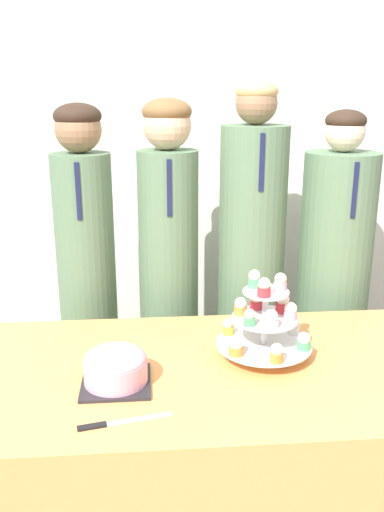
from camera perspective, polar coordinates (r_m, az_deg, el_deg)
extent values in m
cube|color=silver|center=(2.73, 1.38, 12.70)|extent=(9.00, 0.06, 2.70)
cube|color=#EF9951|center=(1.96, 5.16, -20.76)|extent=(1.79, 0.80, 0.73)
cube|color=#232328|center=(1.66, -7.98, -13.02)|extent=(0.20, 0.20, 0.01)
cylinder|color=pink|center=(1.65, -8.04, -11.82)|extent=(0.19, 0.19, 0.07)
ellipsoid|color=pink|center=(1.63, -8.09, -10.65)|extent=(0.18, 0.18, 0.07)
cube|color=silver|center=(1.50, -5.52, -16.70)|extent=(0.18, 0.05, 0.00)
cube|color=black|center=(1.49, -10.49, -17.28)|extent=(0.08, 0.04, 0.01)
cylinder|color=silver|center=(1.77, 7.65, -7.12)|extent=(0.02, 0.02, 0.23)
cylinder|color=silver|center=(1.80, 7.56, -9.15)|extent=(0.31, 0.31, 0.01)
cylinder|color=silver|center=(1.76, 7.67, -6.51)|extent=(0.21, 0.21, 0.01)
cylinder|color=silver|center=(1.73, 7.79, -3.77)|extent=(0.15, 0.15, 0.01)
cylinder|color=white|center=(1.87, 10.63, -7.64)|extent=(0.04, 0.04, 0.03)
sphere|color=silver|center=(1.86, 10.67, -6.96)|extent=(0.04, 0.04, 0.04)
cylinder|color=pink|center=(1.91, 6.57, -6.98)|extent=(0.04, 0.04, 0.03)
sphere|color=white|center=(1.90, 6.60, -6.32)|extent=(0.04, 0.04, 0.04)
cylinder|color=yellow|center=(1.84, 3.81, -7.83)|extent=(0.04, 0.04, 0.03)
sphere|color=beige|center=(1.83, 3.83, -7.14)|extent=(0.04, 0.04, 0.04)
cylinder|color=orange|center=(1.71, 4.66, -9.93)|extent=(0.05, 0.05, 0.03)
sphere|color=white|center=(1.70, 4.68, -9.14)|extent=(0.04, 0.04, 0.04)
cylinder|color=orange|center=(1.68, 8.90, -10.51)|extent=(0.04, 0.04, 0.03)
sphere|color=#F4E5C6|center=(1.67, 8.94, -9.71)|extent=(0.04, 0.04, 0.04)
cylinder|color=#4CB766|center=(1.77, 11.67, -9.21)|extent=(0.04, 0.04, 0.03)
sphere|color=silver|center=(1.76, 11.71, -8.48)|extent=(0.04, 0.04, 0.04)
cylinder|color=pink|center=(1.75, 10.31, -6.20)|extent=(0.04, 0.04, 0.03)
sphere|color=white|center=(1.74, 10.35, -5.44)|extent=(0.04, 0.04, 0.04)
cylinder|color=#E5333D|center=(1.81, 9.50, -5.34)|extent=(0.05, 0.05, 0.03)
sphere|color=white|center=(1.80, 9.54, -4.49)|extent=(0.04, 0.04, 0.04)
cylinder|color=#E5333D|center=(1.82, 6.77, -5.11)|extent=(0.04, 0.04, 0.03)
sphere|color=#F4E5C6|center=(1.81, 6.80, -4.38)|extent=(0.04, 0.04, 0.04)
cylinder|color=orange|center=(1.77, 5.13, -5.75)|extent=(0.04, 0.04, 0.03)
sphere|color=#F4E5C6|center=(1.76, 5.15, -4.98)|extent=(0.04, 0.04, 0.04)
cylinder|color=#4CB766|center=(1.69, 6.05, -6.86)|extent=(0.04, 0.04, 0.03)
sphere|color=silver|center=(1.68, 6.07, -6.12)|extent=(0.03, 0.03, 0.03)
cylinder|color=white|center=(1.69, 8.31, -7.09)|extent=(0.05, 0.05, 0.02)
sphere|color=silver|center=(1.68, 8.35, -6.30)|extent=(0.04, 0.04, 0.04)
cylinder|color=#E5333D|center=(1.68, 7.57, -3.76)|extent=(0.04, 0.04, 0.03)
sphere|color=#F4E5C6|center=(1.67, 7.61, -2.92)|extent=(0.04, 0.04, 0.04)
cylinder|color=pink|center=(1.74, 9.27, -3.13)|extent=(0.04, 0.04, 0.03)
sphere|color=beige|center=(1.73, 9.31, -2.37)|extent=(0.04, 0.04, 0.04)
cylinder|color=#4CB766|center=(1.75, 6.56, -2.84)|extent=(0.04, 0.04, 0.03)
sphere|color=white|center=(1.74, 6.59, -2.04)|extent=(0.04, 0.04, 0.04)
cylinder|color=#567556|center=(2.38, -10.78, -5.45)|extent=(0.24, 0.24, 1.32)
sphere|color=#8E6B4C|center=(2.20, -11.89, 12.92)|extent=(0.18, 0.18, 0.18)
ellipsoid|color=#332319|center=(2.20, -11.98, 14.23)|extent=(0.19, 0.19, 0.10)
cube|color=#191E47|center=(2.11, -11.90, 6.66)|extent=(0.02, 0.01, 0.22)
cylinder|color=#567556|center=(2.36, -2.39, -5.18)|extent=(0.25, 0.25, 1.33)
sphere|color=#D6AD89|center=(2.19, -2.64, 13.57)|extent=(0.19, 0.19, 0.19)
ellipsoid|color=brown|center=(2.19, -2.66, 14.96)|extent=(0.20, 0.20, 0.11)
cube|color=#191E47|center=(2.09, -2.41, 7.15)|extent=(0.02, 0.01, 0.22)
cylinder|color=#567556|center=(2.38, 6.12, -3.82)|extent=(0.28, 0.28, 1.43)
sphere|color=#8E6B4C|center=(2.23, 6.80, 15.67)|extent=(0.17, 0.17, 0.17)
ellipsoid|color=tan|center=(2.23, 6.84, 16.86)|extent=(0.17, 0.17, 0.09)
cube|color=#191E47|center=(2.11, 7.36, 9.73)|extent=(0.02, 0.01, 0.22)
cylinder|color=#567556|center=(2.50, 14.44, -4.64)|extent=(0.31, 0.31, 1.32)
sphere|color=beige|center=(2.33, 15.81, 12.46)|extent=(0.16, 0.16, 0.16)
ellipsoid|color=#332319|center=(2.33, 15.90, 13.55)|extent=(0.17, 0.17, 0.09)
cube|color=#191E47|center=(2.21, 16.77, 6.61)|extent=(0.02, 0.01, 0.22)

